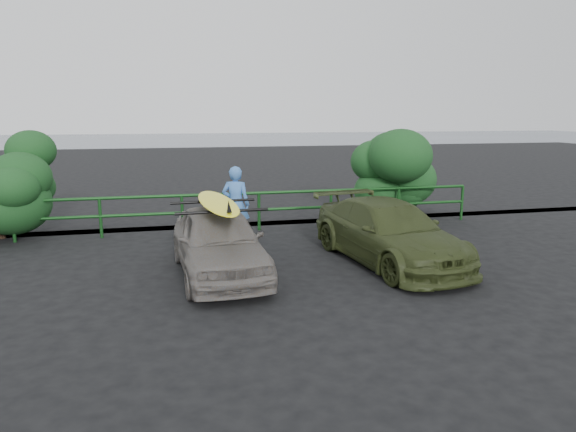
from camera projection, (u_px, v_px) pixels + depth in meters
name	position (u px, v px, depth m)	size (l,w,h in m)	color
ground	(251.00, 296.00, 8.74)	(80.00, 80.00, 0.00)	black
ocean	(180.00, 138.00, 66.09)	(200.00, 200.00, 0.00)	slate
guardrail	(221.00, 212.00, 13.41)	(14.00, 0.08, 1.04)	#124015
shrub_left	(23.00, 190.00, 12.61)	(3.20, 2.40, 2.44)	#1A481E
shrub_right	(392.00, 177.00, 14.84)	(3.20, 2.40, 2.54)	#1A481E
sedan	(218.00, 241.00, 9.82)	(1.55, 3.86, 1.31)	slate
olive_vehicle	(389.00, 232.00, 10.67)	(1.78, 4.37, 1.27)	#323D1B
man	(236.00, 204.00, 12.32)	(0.67, 0.44, 1.84)	#457FD1
roof_rack	(217.00, 206.00, 9.69)	(1.68, 1.17, 0.06)	black
surfboard	(217.00, 202.00, 9.67)	(0.63, 3.02, 0.09)	#FFF81A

